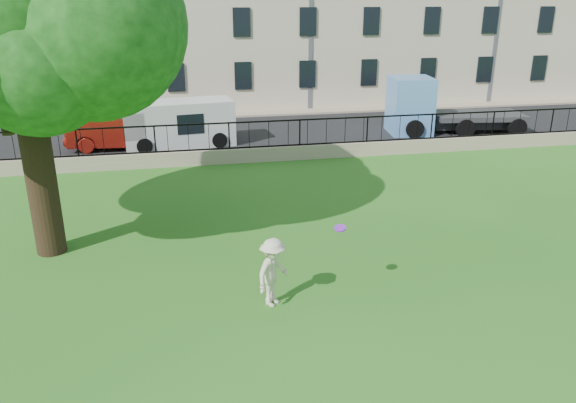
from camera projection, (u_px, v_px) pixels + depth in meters
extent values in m
plane|color=#245E16|center=(286.00, 309.00, 12.55)|extent=(120.00, 120.00, 0.00)
cube|color=gray|center=(230.00, 156.00, 23.49)|extent=(50.00, 0.40, 0.60)
cube|color=black|center=(230.00, 148.00, 23.38)|extent=(50.00, 0.05, 0.06)
cube|color=black|center=(229.00, 123.00, 23.01)|extent=(50.00, 0.05, 0.06)
cube|color=black|center=(220.00, 137.00, 27.92)|extent=(60.00, 9.00, 0.01)
cube|color=gray|center=(212.00, 115.00, 32.68)|extent=(60.00, 1.40, 0.12)
cylinder|color=black|center=(41.00, 178.00, 14.66)|extent=(0.78, 0.78, 4.25)
sphere|color=#144512|center=(91.00, 25.00, 12.95)|extent=(4.44, 4.44, 4.44)
imported|color=beige|center=(273.00, 272.00, 12.48)|extent=(1.15, 1.17, 1.61)
cylinder|color=purple|center=(340.00, 228.00, 12.48)|extent=(0.29, 0.28, 0.12)
imported|color=maroon|center=(121.00, 132.00, 25.55)|extent=(4.83, 1.89, 1.57)
cube|color=silver|center=(179.00, 124.00, 25.94)|extent=(5.18, 2.56, 2.09)
cube|color=#619AE4|center=(455.00, 105.00, 28.46)|extent=(6.96, 3.26, 2.81)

